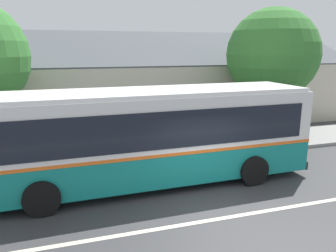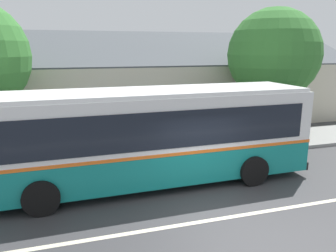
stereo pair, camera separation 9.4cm
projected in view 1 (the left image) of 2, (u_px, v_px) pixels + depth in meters
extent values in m
plane|color=#38383A|center=(226.00, 218.00, 8.75)|extent=(300.00, 300.00, 0.00)
cube|color=gray|center=(163.00, 150.00, 14.31)|extent=(60.00, 3.00, 0.15)
cube|color=beige|center=(226.00, 218.00, 8.75)|extent=(60.00, 0.16, 0.01)
cube|color=beige|center=(127.00, 91.00, 20.96)|extent=(26.04, 9.70, 3.48)
cube|color=#4C5156|center=(133.00, 48.00, 18.08)|extent=(26.64, 4.91, 2.03)
cube|color=#4C5156|center=(119.00, 48.00, 22.59)|extent=(26.64, 4.91, 2.03)
cube|color=black|center=(297.00, 92.00, 19.03)|extent=(1.10, 0.06, 1.30)
cube|color=#4C3323|center=(215.00, 112.00, 17.72)|extent=(1.00, 0.06, 2.10)
cube|color=#147F7A|center=(142.00, 161.00, 10.79)|extent=(11.22, 2.70, 1.02)
cube|color=orange|center=(142.00, 145.00, 10.66)|extent=(11.24, 2.72, 0.10)
cube|color=white|center=(141.00, 119.00, 10.46)|extent=(11.22, 2.70, 1.62)
cube|color=white|center=(141.00, 92.00, 10.26)|extent=(11.00, 2.57, 0.12)
cube|color=black|center=(133.00, 115.00, 11.65)|extent=(10.29, 0.21, 1.12)
cube|color=black|center=(152.00, 132.00, 9.32)|extent=(10.29, 0.21, 1.12)
cube|color=black|center=(287.00, 112.00, 12.21)|extent=(0.08, 2.20, 1.12)
cube|color=black|center=(289.00, 91.00, 12.03)|extent=(0.07, 1.75, 0.24)
cube|color=black|center=(284.00, 155.00, 12.61)|extent=(0.12, 2.50, 0.28)
cube|color=#192D99|center=(95.00, 154.00, 11.54)|extent=(3.13, 0.09, 0.71)
cube|color=black|center=(239.00, 124.00, 13.14)|extent=(0.90, 0.05, 2.39)
cylinder|color=black|center=(219.00, 149.00, 13.07)|extent=(1.00, 0.30, 1.00)
cylinder|color=black|center=(254.00, 170.00, 10.77)|extent=(1.00, 0.30, 1.00)
cylinder|color=black|center=(45.00, 167.00, 11.07)|extent=(1.00, 0.30, 1.00)
cylinder|color=black|center=(42.00, 198.00, 8.76)|extent=(1.00, 0.30, 1.00)
cube|color=brown|center=(22.00, 152.00, 12.36)|extent=(1.51, 0.10, 0.04)
cube|color=brown|center=(22.00, 153.00, 12.23)|extent=(1.51, 0.10, 0.04)
cube|color=brown|center=(21.00, 154.00, 12.09)|extent=(1.51, 0.10, 0.04)
cube|color=brown|center=(20.00, 147.00, 11.91)|extent=(1.51, 0.04, 0.10)
cube|color=brown|center=(20.00, 144.00, 11.87)|extent=(1.51, 0.04, 0.10)
cube|color=black|center=(40.00, 157.00, 12.45)|extent=(0.08, 0.43, 0.45)
cube|color=black|center=(5.00, 160.00, 12.10)|extent=(0.08, 0.43, 0.45)
cylinder|color=#4C3828|center=(268.00, 110.00, 16.65)|extent=(0.40, 0.40, 2.66)
sphere|color=#387A33|center=(272.00, 54.00, 16.01)|extent=(4.48, 4.48, 4.48)
sphere|color=#387A33|center=(278.00, 69.00, 15.95)|extent=(2.88, 2.88, 2.88)
cylinder|color=gray|center=(291.00, 118.00, 14.75)|extent=(0.07, 0.07, 2.40)
cube|color=#1959A5|center=(293.00, 97.00, 14.51)|extent=(0.36, 0.03, 0.48)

